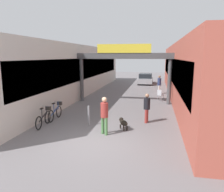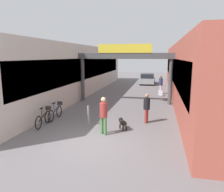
% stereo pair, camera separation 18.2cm
% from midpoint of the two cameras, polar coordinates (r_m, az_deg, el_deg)
% --- Properties ---
extents(ground_plane, '(80.00, 80.00, 0.00)m').
position_cam_midpoint_polar(ground_plane, '(9.29, -4.19, -11.81)').
color(ground_plane, slate).
extents(storefront_left, '(3.00, 26.00, 4.42)m').
position_cam_midpoint_polar(storefront_left, '(20.72, -9.20, 6.68)').
color(storefront_left, beige).
rests_on(storefront_left, ground_plane).
extents(storefront_right, '(3.00, 26.00, 4.42)m').
position_cam_midpoint_polar(storefront_right, '(19.46, 20.13, 5.95)').
color(storefront_right, '#B25142').
rests_on(storefront_right, ground_plane).
extents(arcade_sign_gateway, '(7.40, 0.47, 4.37)m').
position_cam_midpoint_polar(arcade_sign_gateway, '(16.43, 3.69, 9.08)').
color(arcade_sign_gateway, '#4C4C4F').
rests_on(arcade_sign_gateway, ground_plane).
extents(pedestrian_with_dog, '(0.48, 0.48, 1.72)m').
position_cam_midpoint_polar(pedestrian_with_dog, '(9.80, -1.70, -4.50)').
color(pedestrian_with_dog, '#4C7F47').
rests_on(pedestrian_with_dog, ground_plane).
extents(pedestrian_companion, '(0.39, 0.40, 1.57)m').
position_cam_midpoint_polar(pedestrian_companion, '(11.69, 9.49, -2.68)').
color(pedestrian_companion, '#99332D').
rests_on(pedestrian_companion, ground_plane).
extents(pedestrian_carrying_crate, '(0.36, 0.39, 1.73)m').
position_cam_midpoint_polar(pedestrian_carrying_crate, '(20.87, 12.86, 3.22)').
color(pedestrian_carrying_crate, silver).
rests_on(pedestrian_carrying_crate, ground_plane).
extents(dog_on_leash, '(0.60, 0.73, 0.53)m').
position_cam_midpoint_polar(dog_on_leash, '(10.66, 3.30, -6.95)').
color(dog_on_leash, black).
rests_on(dog_on_leash, ground_plane).
extents(bicycle_black_nearest, '(0.46, 1.69, 0.98)m').
position_cam_midpoint_polar(bicycle_black_nearest, '(11.67, -16.88, -5.32)').
color(bicycle_black_nearest, black).
rests_on(bicycle_black_nearest, ground_plane).
extents(bicycle_blue_second, '(0.46, 1.69, 0.98)m').
position_cam_midpoint_polar(bicycle_blue_second, '(12.70, -14.02, -3.91)').
color(bicycle_blue_second, black).
rests_on(bicycle_blue_second, ground_plane).
extents(bollard_post_metal, '(0.10, 0.10, 1.04)m').
position_cam_midpoint_polar(bollard_post_metal, '(11.24, -5.73, -5.02)').
color(bollard_post_metal, gray).
rests_on(bollard_post_metal, ground_plane).
extents(cafe_chair_aluminium_nearer, '(0.56, 0.56, 0.89)m').
position_cam_midpoint_polar(cafe_chair_aluminium_nearer, '(17.63, 13.03, 0.44)').
color(cafe_chair_aluminium_nearer, gray).
rests_on(cafe_chair_aluminium_nearer, ground_plane).
extents(parked_car_silver, '(1.82, 4.01, 1.33)m').
position_cam_midpoint_polar(parked_car_silver, '(28.24, 9.43, 4.44)').
color(parked_car_silver, '#99999E').
rests_on(parked_car_silver, ground_plane).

